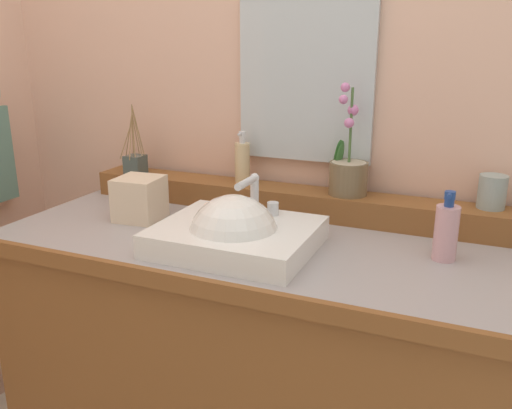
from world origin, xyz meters
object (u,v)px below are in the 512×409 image
soap_dispenser (242,161)px  reed_diffuser (135,163)px  soap_bar (215,206)px  tumbler_cup (492,192)px  potted_plant (348,172)px  lotion_bottle (446,231)px  tissue_box (140,198)px  sink_basin (235,239)px

soap_dispenser → reed_diffuser: bearing=-174.5°
soap_bar → reed_diffuser: (-0.43, 0.23, 0.04)m
soap_dispenser → tumbler_cup: size_ratio=1.79×
potted_plant → soap_dispenser: 0.35m
lotion_bottle → tissue_box: lotion_bottle is taller
soap_dispenser → sink_basin: bearing=-68.3°
soap_dispenser → tissue_box: (-0.23, -0.26, -0.08)m
sink_basin → soap_dispenser: (-0.15, 0.37, 0.12)m
tumbler_cup → reed_diffuser: reed_diffuser is taller
tumbler_cup → lotion_bottle: 0.26m
soap_bar → potted_plant: size_ratio=0.21×
potted_plant → soap_dispenser: (-0.35, 0.01, 0.00)m
sink_basin → potted_plant: potted_plant is taller
sink_basin → tissue_box: 0.39m
sink_basin → tissue_box: (-0.37, 0.11, 0.04)m
soap_dispenser → lotion_bottle: 0.70m
sink_basin → lotion_bottle: (0.51, 0.14, 0.04)m
potted_plant → tissue_box: (-0.58, -0.25, -0.08)m
reed_diffuser → lotion_bottle: size_ratio=1.36×
reed_diffuser → tissue_box: bearing=-52.5°
soap_dispenser → tissue_box: bearing=-131.5°
tissue_box → tumbler_cup: bearing=15.1°
potted_plant → lotion_bottle: potted_plant is taller
soap_bar → tumbler_cup: size_ratio=0.75×
potted_plant → tissue_box: 0.64m
soap_dispenser → tumbler_cup: soap_dispenser is taller
soap_dispenser → tumbler_cup: (0.75, 0.01, -0.02)m
soap_bar → soap_dispenser: bearing=97.7°
soap_bar → reed_diffuser: 0.49m
sink_basin → tumbler_cup: (0.61, 0.38, 0.10)m
soap_dispenser → reed_diffuser: 0.40m
sink_basin → potted_plant: bearing=60.5°
reed_diffuser → lotion_bottle: bearing=-10.2°
tumbler_cup → potted_plant: bearing=-177.7°
potted_plant → lotion_bottle: bearing=-35.7°
lotion_bottle → sink_basin: bearing=-164.3°
soap_bar → tumbler_cup: (0.72, 0.27, 0.05)m
soap_bar → tissue_box: size_ratio=0.53×
tumbler_cup → lotion_bottle: (-0.10, -0.24, -0.05)m
potted_plant → tumbler_cup: (0.40, 0.02, -0.02)m
soap_bar → tumbler_cup: 0.77m
sink_basin → tumbler_cup: bearing=32.0°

